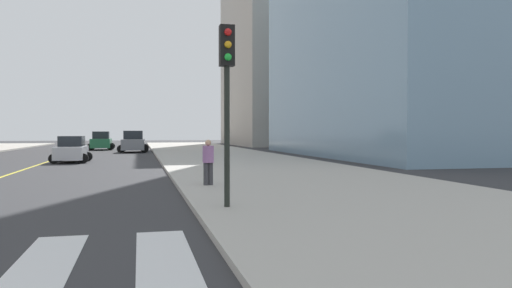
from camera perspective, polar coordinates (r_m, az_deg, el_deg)
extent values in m
cube|color=#B2ADA3|center=(24.82, 1.29, -3.01)|extent=(10.00, 120.00, 0.15)
cube|color=silver|center=(8.30, -23.36, -12.65)|extent=(0.90, 4.00, 0.01)
cube|color=silver|center=(8.19, -10.53, -12.75)|extent=(0.90, 4.00, 0.01)
cube|color=yellow|center=(44.37, -21.09, -1.23)|extent=(0.16, 80.00, 0.01)
cube|color=#B2ADA3|center=(75.81, 4.26, 11.82)|extent=(18.00, 24.00, 31.28)
cube|color=#236B42|center=(56.26, -17.55, 0.10)|extent=(2.05, 4.51, 0.96)
cube|color=#1E2328|center=(56.51, -17.54, 0.98)|extent=(1.72, 2.26, 0.81)
cylinder|color=black|center=(54.96, -18.72, -0.33)|extent=(0.73, 0.24, 0.73)
cylinder|color=black|center=(54.82, -16.56, -0.32)|extent=(0.73, 0.24, 0.73)
cylinder|color=black|center=(57.74, -18.48, -0.25)|extent=(0.73, 0.24, 0.73)
cylinder|color=black|center=(57.60, -16.42, -0.23)|extent=(0.73, 0.24, 0.73)
cube|color=slate|center=(48.90, -14.06, -0.04)|extent=(2.22, 4.71, 1.00)
cube|color=#1E2328|center=(49.16, -14.06, 1.01)|extent=(1.83, 2.37, 0.84)
cylinder|color=black|center=(47.52, -15.42, -0.56)|extent=(0.76, 0.26, 0.75)
cylinder|color=black|center=(47.44, -12.82, -0.55)|extent=(0.76, 0.26, 0.75)
cylinder|color=black|center=(50.40, -15.23, -0.45)|extent=(0.76, 0.26, 0.75)
cylinder|color=black|center=(50.33, -12.78, -0.43)|extent=(0.76, 0.26, 0.75)
cube|color=#B7B7BC|center=(34.11, -20.66, -0.96)|extent=(1.79, 3.86, 0.82)
cube|color=#1E2328|center=(34.31, -20.62, 0.29)|extent=(1.49, 1.94, 0.69)
cylinder|color=black|center=(33.09, -22.46, -1.59)|extent=(0.62, 0.21, 0.62)
cylinder|color=black|center=(32.83, -19.41, -1.59)|extent=(0.62, 0.21, 0.62)
cylinder|color=black|center=(35.43, -21.81, -1.39)|extent=(0.62, 0.21, 0.62)
cylinder|color=black|center=(35.19, -18.96, -1.39)|extent=(0.62, 0.21, 0.62)
cylinder|color=black|center=(12.11, -3.40, 0.85)|extent=(0.14, 0.14, 3.47)
cube|color=black|center=(12.29, -3.41, 11.32)|extent=(0.36, 0.28, 1.00)
sphere|color=red|center=(12.17, -3.27, 12.86)|extent=(0.18, 0.18, 0.18)
sphere|color=orange|center=(12.12, -3.27, 11.46)|extent=(0.18, 0.18, 0.18)
sphere|color=green|center=(12.07, -3.26, 10.06)|extent=(0.18, 0.18, 0.18)
cylinder|color=#38383D|center=(17.17, -5.31, -3.46)|extent=(0.18, 0.18, 0.78)
cylinder|color=#38383D|center=(17.11, -5.83, -3.48)|extent=(0.18, 0.18, 0.78)
cylinder|color=#99669E|center=(17.10, -5.58, -1.19)|extent=(0.39, 0.39, 0.59)
sphere|color=tan|center=(17.08, -5.58, 0.15)|extent=(0.21, 0.21, 0.21)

